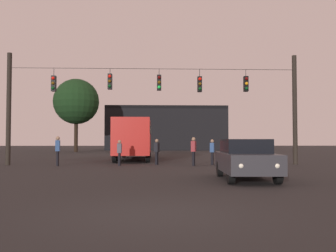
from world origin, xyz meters
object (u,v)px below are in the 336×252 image
car_near_right (246,159)px  pedestrian_crossing_center (119,151)px  pedestrian_crossing_left (157,150)px  pedestrian_trailing (194,150)px  pedestrian_near_bus (212,151)px  tree_left_silhouette (76,102)px  pedestrian_crossing_right (58,149)px  city_bus (134,136)px

car_near_right → pedestrian_crossing_center: size_ratio=2.91×
pedestrian_crossing_left → pedestrian_trailing: (2.15, -1.09, 0.07)m
pedestrian_crossing_left → pedestrian_near_bus: (3.37, -0.36, -0.01)m
pedestrian_crossing_left → pedestrian_crossing_center: size_ratio=1.04×
pedestrian_crossing_center → pedestrian_near_bus: pedestrian_near_bus is taller
pedestrian_trailing → tree_left_silhouette: tree_left_silhouette is taller
pedestrian_crossing_right → pedestrian_trailing: bearing=-2.2°
city_bus → pedestrian_crossing_center: city_bus is taller
pedestrian_near_bus → pedestrian_trailing: pedestrian_trailing is taller
pedestrian_crossing_left → tree_left_silhouette: (-10.49, 27.66, 5.83)m
pedestrian_trailing → tree_left_silhouette: 31.93m
pedestrian_trailing → pedestrian_crossing_right: bearing=177.8°
city_bus → pedestrian_crossing_right: bearing=-119.7°
city_bus → pedestrian_crossing_right: (-4.14, -7.25, -0.88)m
city_bus → pedestrian_crossing_left: bearing=-75.4°
car_near_right → tree_left_silhouette: 39.74m
pedestrian_near_bus → pedestrian_crossing_right: bearing=-177.4°
city_bus → tree_left_silhouette: (-8.81, 21.19, 4.84)m
car_near_right → pedestrian_near_bus: (0.12, 8.80, 0.07)m
pedestrian_near_bus → tree_left_silhouette: tree_left_silhouette is taller
car_near_right → city_bus: bearing=107.5°
city_bus → pedestrian_near_bus: 8.55m
pedestrian_crossing_center → pedestrian_near_bus: size_ratio=0.97×
pedestrian_crossing_left → pedestrian_crossing_right: bearing=-172.4°
pedestrian_near_bus → city_bus: bearing=126.5°
pedestrian_trailing → tree_left_silhouette: size_ratio=0.17×
pedestrian_crossing_right → pedestrian_near_bus: size_ratio=1.11×
car_near_right → pedestrian_crossing_left: (-3.24, 9.16, 0.08)m
pedestrian_crossing_center → pedestrian_crossing_right: pedestrian_crossing_right is taller
car_near_right → pedestrian_crossing_left: size_ratio=2.80×
city_bus → pedestrian_crossing_center: bearing=-94.1°
pedestrian_crossing_left → pedestrian_trailing: size_ratio=0.94×
pedestrian_crossing_left → tree_left_silhouette: size_ratio=0.16×
pedestrian_near_bus → pedestrian_trailing: (-1.22, -0.73, 0.08)m
city_bus → pedestrian_crossing_left: (1.69, -6.47, -0.99)m
city_bus → pedestrian_crossing_left: size_ratio=7.01×
pedestrian_crossing_right → city_bus: bearing=60.3°
city_bus → pedestrian_crossing_right: 8.40m
city_bus → pedestrian_trailing: city_bus is taller
tree_left_silhouette → pedestrian_crossing_center: bearing=-73.8°
tree_left_silhouette → pedestrian_near_bus: bearing=-63.7°
city_bus → pedestrian_crossing_right: city_bus is taller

